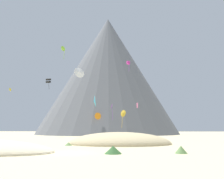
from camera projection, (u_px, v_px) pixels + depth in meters
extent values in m
plane|color=beige|center=(69.00, 153.00, 25.90)|extent=(400.00, 400.00, 0.00)
ellipsoid|color=#C6B284|center=(120.00, 144.00, 40.79)|extent=(19.18, 15.06, 4.19)
cone|color=#668C4C|center=(181.00, 150.00, 25.25)|extent=(1.69, 1.69, 0.85)
cone|color=#386633|center=(113.00, 150.00, 24.93)|extent=(2.38, 2.38, 0.86)
cone|color=#668C4C|center=(68.00, 144.00, 37.04)|extent=(1.66, 1.66, 0.49)
cone|color=slate|center=(108.00, 74.00, 121.67)|extent=(96.65, 96.65, 62.33)
cone|color=slate|center=(126.00, 96.00, 119.06)|extent=(54.35, 54.35, 38.84)
cone|color=slate|center=(94.00, 100.00, 125.70)|extent=(45.67, 45.67, 36.24)
cone|color=#8CD133|center=(63.00, 48.00, 65.19)|extent=(1.05, 1.50, 1.52)
cylinder|color=#8CD133|center=(64.00, 55.00, 64.84)|extent=(0.18, 0.09, 2.42)
cube|color=purple|center=(112.00, 106.00, 82.72)|extent=(0.59, 1.11, 1.61)
cylinder|color=purple|center=(112.00, 114.00, 82.21)|extent=(0.32, 0.70, 4.19)
cube|color=yellow|center=(10.00, 90.00, 59.92)|extent=(0.34, 0.79, 0.82)
cone|color=gold|center=(123.00, 113.00, 55.42)|extent=(1.58, 1.48, 1.67)
cylinder|color=gold|center=(122.00, 122.00, 55.08)|extent=(0.23, 0.28, 2.69)
cone|color=white|center=(80.00, 72.00, 52.25)|extent=(2.66, 2.49, 2.53)
cube|color=black|center=(48.00, 82.00, 84.09)|extent=(1.54, 1.64, 0.97)
cube|color=black|center=(48.00, 79.00, 84.25)|extent=(1.54, 1.64, 0.97)
cylinder|color=black|center=(49.00, 86.00, 83.82)|extent=(0.32, 0.30, 2.37)
cone|color=#33BCDB|center=(95.00, 101.00, 49.69)|extent=(1.03, 2.61, 2.56)
cone|color=orange|center=(98.00, 116.00, 85.58)|extent=(2.30, 1.56, 2.55)
cube|color=#D1339E|center=(128.00, 63.00, 69.02)|extent=(1.15, 1.13, 0.53)
cube|color=#D1339E|center=(128.00, 62.00, 69.09)|extent=(1.15, 1.13, 0.53)
cylinder|color=purple|center=(129.00, 68.00, 68.77)|extent=(0.21, 0.36, 2.31)
cube|color=pink|center=(137.00, 105.00, 61.10)|extent=(0.40, 0.58, 1.38)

